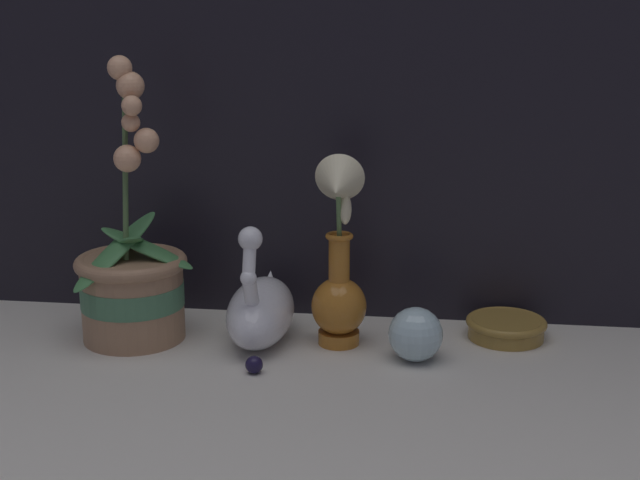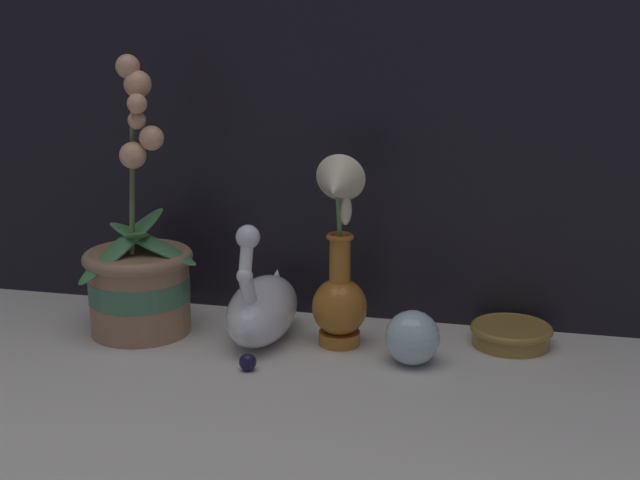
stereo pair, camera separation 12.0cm
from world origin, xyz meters
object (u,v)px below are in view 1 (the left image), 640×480
Objects in this scene: orchid_potted_plant at (132,281)px; swan_figurine at (261,308)px; amber_dish at (506,327)px; glass_sphere at (416,334)px; blue_vase at (339,271)px.

swan_figurine is (0.19, 0.01, -0.04)m from orchid_potted_plant.
swan_figurine is at bearing -170.17° from amber_dish.
glass_sphere is at bearing -10.21° from swan_figurine.
orchid_potted_plant is at bearing 175.48° from glass_sphere.
glass_sphere reaches higher than amber_dish.
amber_dish is (0.55, 0.07, -0.07)m from orchid_potted_plant.
amber_dish is at bearing 9.83° from swan_figurine.
glass_sphere is (0.11, -0.04, -0.08)m from blue_vase.
orchid_potted_plant is 0.42m from glass_sphere.
swan_figurine is at bearing 2.39° from orchid_potted_plant.
orchid_potted_plant is 0.56m from amber_dish.
blue_vase is 3.69× the size of glass_sphere.
glass_sphere is at bearing -142.12° from amber_dish.
swan_figurine reaches higher than glass_sphere.
amber_dish is (0.13, 0.10, -0.02)m from glass_sphere.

